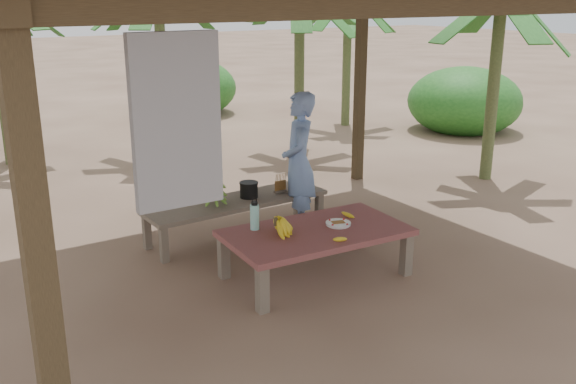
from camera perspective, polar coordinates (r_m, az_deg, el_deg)
ground at (r=6.70m, az=-0.22°, el=-6.93°), size 80.00×80.00×0.00m
work_table at (r=6.40m, az=2.49°, el=-3.92°), size 1.86×1.11×0.50m
bench at (r=7.49m, az=-4.56°, el=-1.10°), size 2.21×0.66×0.45m
ripe_banana_bunch at (r=6.22m, az=-1.09°, el=-3.00°), size 0.39×0.37×0.19m
plate at (r=6.50m, az=4.49°, el=-2.83°), size 0.26×0.26×0.04m
loose_banana_front at (r=6.09m, az=4.65°, el=-4.21°), size 0.16×0.07×0.04m
loose_banana_side at (r=6.76m, az=5.35°, el=-2.04°), size 0.08×0.17×0.04m
water_flask at (r=6.35m, az=-2.98°, el=-2.15°), size 0.09×0.09×0.33m
green_banana_stalk at (r=7.29m, az=-6.61°, el=0.01°), size 0.27×0.27×0.30m
cooking_pot at (r=7.53m, az=-3.50°, el=0.18°), size 0.21×0.21×0.18m
skewer_rack at (r=7.69m, az=-0.69°, el=0.80°), size 0.18×0.08×0.24m
woman at (r=7.54m, az=0.96°, el=2.60°), size 0.66×0.73×1.68m
banana_plant_ne at (r=11.49m, az=1.04°, el=16.51°), size 1.80×1.80×3.09m
banana_plant_e at (r=10.06m, az=18.40°, el=15.25°), size 1.80×1.80×3.03m
banana_plant_far at (r=13.88m, az=5.38°, el=16.19°), size 1.80×1.80×3.00m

